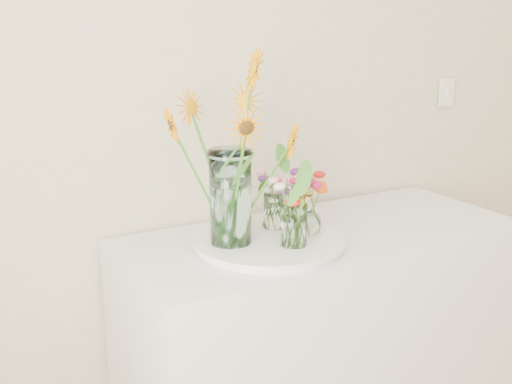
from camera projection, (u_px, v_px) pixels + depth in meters
counter at (320, 348)px, 2.33m from camera, size 1.40×0.60×0.90m
tray at (269, 243)px, 2.06m from camera, size 0.47×0.47×0.02m
mason_jar at (231, 198)px, 1.98m from camera, size 0.15×0.15×0.30m
sunflower_bouquet at (230, 151)px, 1.94m from camera, size 0.87×0.87×0.60m
small_vase_a at (294, 226)px, 1.98m from camera, size 0.08×0.08×0.14m
wildflower_posy_a at (294, 212)px, 1.97m from camera, size 0.20×0.20×0.23m
small_vase_b at (307, 214)px, 2.10m from camera, size 0.11×0.11×0.14m
wildflower_posy_b at (307, 201)px, 2.08m from camera, size 0.22×0.22×0.23m
small_vase_c at (274, 211)px, 2.15m from camera, size 0.07×0.07×0.12m
wildflower_posy_c at (274, 198)px, 2.14m from camera, size 0.18×0.18×0.21m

